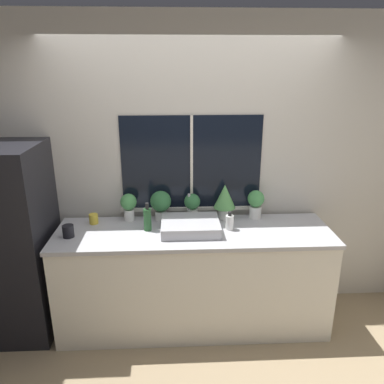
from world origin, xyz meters
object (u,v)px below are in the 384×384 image
(potted_plant_far_left, at_px, (129,205))
(mug_yellow, at_px, (94,219))
(potted_plant_right, at_px, (225,199))
(potted_plant_left, at_px, (161,203))
(soap_bottle, at_px, (230,222))
(refrigerator, at_px, (10,242))
(mug_black, at_px, (68,231))
(bottle_tall, at_px, (147,219))
(sink, at_px, (190,226))
(potted_plant_center, at_px, (192,205))
(potted_plant_far_right, at_px, (256,202))

(potted_plant_far_left, height_order, mug_yellow, potted_plant_far_left)
(potted_plant_right, bearing_deg, potted_plant_left, 180.00)
(potted_plant_far_left, relative_size, soap_bottle, 1.55)
(refrigerator, distance_m, soap_bottle, 1.88)
(mug_black, bearing_deg, bottle_tall, 9.00)
(potted_plant_left, bearing_deg, mug_black, -156.48)
(potted_plant_left, bearing_deg, sink, -44.44)
(sink, xyz_separation_m, potted_plant_center, (0.03, 0.25, 0.10))
(potted_plant_left, distance_m, potted_plant_center, 0.29)
(sink, bearing_deg, mug_yellow, 167.40)
(soap_bottle, bearing_deg, potted_plant_far_right, 41.82)
(potted_plant_far_right, height_order, mug_yellow, potted_plant_far_right)
(sink, relative_size, potted_plant_far_left, 1.96)
(sink, height_order, potted_plant_center, sink)
(refrigerator, distance_m, potted_plant_far_left, 1.05)
(potted_plant_right, bearing_deg, potted_plant_far_right, 0.00)
(potted_plant_far_left, bearing_deg, soap_bottle, -15.51)
(soap_bottle, height_order, mug_black, soap_bottle)
(potted_plant_far_right, relative_size, bottle_tall, 1.07)
(soap_bottle, distance_m, mug_black, 1.34)
(refrigerator, bearing_deg, soap_bottle, -0.80)
(potted_plant_center, bearing_deg, potted_plant_left, 180.00)
(potted_plant_center, distance_m, soap_bottle, 0.40)
(potted_plant_left, xyz_separation_m, potted_plant_far_right, (0.86, 0.00, -0.01))
(bottle_tall, bearing_deg, potted_plant_center, 29.72)
(potted_plant_right, xyz_separation_m, soap_bottle, (0.01, -0.24, -0.12))
(bottle_tall, distance_m, mug_yellow, 0.52)
(potted_plant_right, distance_m, soap_bottle, 0.27)
(potted_plant_far_left, distance_m, potted_plant_right, 0.87)
(potted_plant_far_right, xyz_separation_m, soap_bottle, (-0.27, -0.24, -0.08))
(potted_plant_far_left, bearing_deg, potted_plant_right, 0.00)
(mug_yellow, bearing_deg, bottle_tall, -18.60)
(potted_plant_far_right, distance_m, bottle_tall, 1.00)
(sink, height_order, mug_black, sink)
(potted_plant_far_left, relative_size, bottle_tall, 1.02)
(potted_plant_far_left, xyz_separation_m, potted_plant_center, (0.57, 0.00, -0.01))
(potted_plant_right, height_order, soap_bottle, potted_plant_right)
(potted_plant_far_left, relative_size, potted_plant_right, 0.77)
(potted_plant_right, relative_size, soap_bottle, 2.01)
(potted_plant_far_left, bearing_deg, potted_plant_left, 0.00)
(sink, bearing_deg, potted_plant_left, 135.56)
(potted_plant_far_right, distance_m, mug_yellow, 1.47)
(potted_plant_center, distance_m, bottle_tall, 0.45)
(refrigerator, bearing_deg, mug_yellow, 12.99)
(sink, bearing_deg, potted_plant_far_left, 155.28)
(potted_plant_right, bearing_deg, sink, -142.29)
(potted_plant_left, bearing_deg, refrigerator, -170.36)
(potted_plant_center, distance_m, potted_plant_right, 0.30)
(potted_plant_right, relative_size, mug_yellow, 3.67)
(potted_plant_center, bearing_deg, potted_plant_far_right, 0.00)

